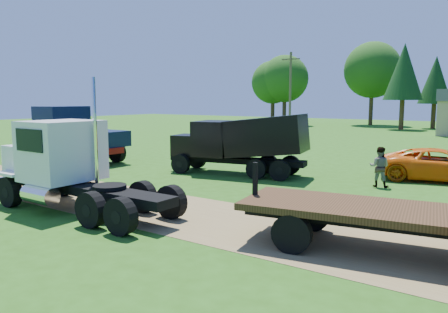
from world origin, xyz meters
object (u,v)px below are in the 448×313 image
Objects in this scene: black_dump_truck at (242,141)px; orange_pickup at (440,165)px; navy_truck at (69,133)px; white_semi_tractor at (63,164)px; flatbed_trailer at (404,220)px.

orange_pickup is at bearing 12.98° from black_dump_truck.
navy_truck is 20.38m from orange_pickup.
black_dump_truck is (1.37, 9.10, 0.15)m from white_semi_tractor.
white_semi_tractor is at bearing -110.12° from black_dump_truck.
navy_truck is at bearing 143.39° from white_semi_tractor.
black_dump_truck reaches higher than orange_pickup.
orange_pickup is (9.70, 12.89, -0.78)m from white_semi_tractor.
navy_truck is (-11.25, -1.80, 0.01)m from black_dump_truck.
navy_truck is at bearing 177.54° from black_dump_truck.
white_semi_tractor reaches higher than flatbed_trailer.
black_dump_truck is 1.35× the size of orange_pickup.
white_semi_tractor reaches higher than orange_pickup.
orange_pickup is (8.33, 3.80, -0.93)m from black_dump_truck.
black_dump_truck is 9.20m from orange_pickup.
white_semi_tractor is at bearing 129.39° from orange_pickup.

